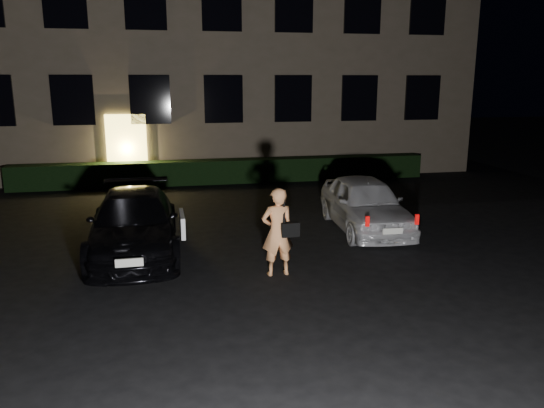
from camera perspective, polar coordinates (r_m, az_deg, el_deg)
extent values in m
plane|color=black|center=(9.59, 2.41, -9.39)|extent=(80.00, 80.00, 0.00)
cube|color=brown|center=(23.80, -6.52, 18.71)|extent=(20.00, 8.00, 12.00)
cube|color=#F3D357|center=(19.73, -15.33, 5.66)|extent=(1.40, 0.10, 2.50)
cube|color=black|center=(19.78, -20.64, 10.40)|extent=(1.40, 0.10, 1.70)
cube|color=black|center=(19.55, -12.97, 10.88)|extent=(1.40, 0.10, 1.70)
cube|color=black|center=(19.66, -5.24, 11.16)|extent=(1.40, 0.10, 1.70)
cube|color=black|center=(20.11, 2.29, 11.25)|extent=(1.40, 0.10, 1.70)
cube|color=black|center=(20.88, 9.38, 11.16)|extent=(1.40, 0.10, 1.70)
cube|color=black|center=(21.93, 15.87, 10.93)|extent=(1.40, 0.10, 1.70)
cube|color=black|center=(19.93, -21.42, 19.60)|extent=(1.40, 0.10, 1.70)
cube|color=black|center=(19.70, -13.48, 20.21)|extent=(1.40, 0.10, 1.70)
cube|color=black|center=(19.81, -5.44, 20.45)|extent=(1.40, 0.10, 1.70)
cube|color=black|center=(20.26, 2.38, 20.33)|extent=(1.40, 0.10, 1.70)
cube|color=black|center=(21.02, 9.72, 19.91)|extent=(1.40, 0.10, 1.70)
cube|color=black|center=(22.06, 16.42, 19.25)|extent=(1.40, 0.10, 1.70)
cube|color=black|center=(19.49, -4.94, 3.53)|extent=(15.00, 0.70, 0.85)
imported|color=black|center=(11.85, -14.61, -2.01)|extent=(1.90, 4.56, 1.32)
cube|color=white|center=(11.00, -9.64, -2.10)|extent=(0.10, 0.94, 0.44)
cube|color=silver|center=(9.63, -15.10, -6.10)|extent=(0.48, 0.05, 0.15)
imported|color=silver|center=(13.44, 9.97, 0.05)|extent=(1.79, 4.01, 1.34)
cube|color=red|center=(11.52, 10.23, -1.85)|extent=(0.08, 0.06, 0.22)
cube|color=red|center=(11.92, 15.33, -1.61)|extent=(0.08, 0.06, 0.22)
cube|color=silver|center=(11.72, 12.85, -2.85)|extent=(0.45, 0.06, 0.13)
imported|color=#EF9C5F|center=(10.11, 0.59, -3.01)|extent=(0.66, 0.46, 1.72)
cube|color=black|center=(10.05, 1.95, -2.75)|extent=(0.36, 0.18, 0.27)
cube|color=black|center=(9.95, 1.26, -0.59)|extent=(0.04, 0.06, 0.53)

